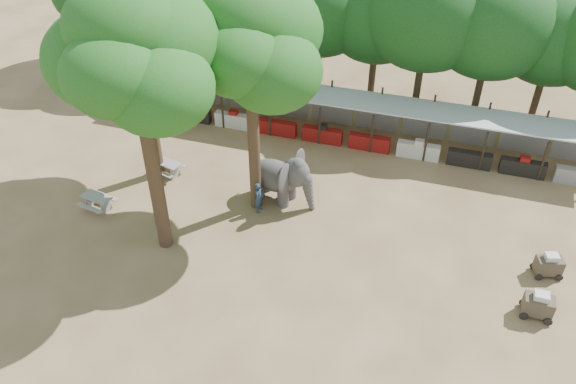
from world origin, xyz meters
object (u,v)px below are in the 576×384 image
(picnic_table_near, at_px, (97,201))
(picnic_table_far, at_px, (168,166))
(elephant, at_px, (282,177))
(yard_tree_left, at_px, (135,26))
(cart_front, at_px, (538,305))
(handler, at_px, (259,198))
(yard_tree_center, at_px, (133,55))
(yard_tree_back, at_px, (248,42))
(cart_back, at_px, (549,265))

(picnic_table_near, height_order, picnic_table_far, picnic_table_near)
(picnic_table_near, bearing_deg, picnic_table_far, 72.83)
(picnic_table_far, bearing_deg, elephant, 12.89)
(yard_tree_left, distance_m, cart_front, 21.27)
(yard_tree_left, distance_m, handler, 9.92)
(yard_tree_center, relative_size, elephant, 3.24)
(picnic_table_near, bearing_deg, handler, 26.20)
(elephant, relative_size, picnic_table_far, 2.01)
(picnic_table_far, bearing_deg, yard_tree_back, 5.42)
(yard_tree_center, xyz_separation_m, cart_front, (16.35, 0.49, -8.60))
(elephant, height_order, picnic_table_far, elephant)
(handler, xyz_separation_m, cart_front, (12.91, -2.93, -0.22))
(yard_tree_left, bearing_deg, handler, -13.79)
(elephant, distance_m, picnic_table_far, 6.66)
(handler, bearing_deg, cart_front, -95.89)
(cart_back, bearing_deg, picnic_table_far, 158.45)
(yard_tree_center, xyz_separation_m, elephant, (4.23, 4.66, -7.82))
(yard_tree_center, bearing_deg, picnic_table_far, 115.74)
(elephant, height_order, cart_back, elephant)
(handler, bearing_deg, picnic_table_near, 113.37)
(picnic_table_near, height_order, cart_front, cart_front)
(picnic_table_near, bearing_deg, cart_front, 7.95)
(elephant, distance_m, cart_front, 12.85)
(yard_tree_left, xyz_separation_m, yard_tree_center, (3.00, -5.00, 1.01))
(yard_tree_back, distance_m, handler, 7.75)
(picnic_table_near, bearing_deg, yard_tree_center, -5.02)
(yard_tree_back, distance_m, cart_back, 16.02)
(yard_tree_left, bearing_deg, cart_back, -5.60)
(yard_tree_center, distance_m, picnic_table_far, 10.28)
(handler, bearing_deg, yard_tree_center, 141.68)
(yard_tree_left, height_order, elephant, yard_tree_left)
(picnic_table_near, xyz_separation_m, picnic_table_far, (1.92, 3.79, -0.00))
(yard_tree_center, relative_size, picnic_table_near, 6.86)
(yard_tree_left, height_order, cart_front, yard_tree_left)
(handler, height_order, cart_back, handler)
(yard_tree_back, xyz_separation_m, elephant, (1.23, 0.66, -7.16))
(handler, relative_size, cart_back, 1.22)
(cart_back, bearing_deg, yard_tree_center, 174.26)
(handler, xyz_separation_m, picnic_table_near, (-7.74, -2.29, -0.33))
(cart_front, bearing_deg, yard_tree_left, 167.18)
(yard_tree_center, xyz_separation_m, yard_tree_back, (3.00, 4.00, -0.67))
(cart_front, bearing_deg, yard_tree_back, 165.56)
(yard_tree_back, bearing_deg, yard_tree_left, 170.54)
(yard_tree_center, relative_size, handler, 7.25)
(cart_front, bearing_deg, picnic_table_near, 178.52)
(yard_tree_center, height_order, cart_front, yard_tree_center)
(yard_tree_center, xyz_separation_m, picnic_table_far, (-2.37, 4.92, -8.70))
(yard_tree_back, bearing_deg, picnic_table_far, 170.27)
(cart_front, bearing_deg, handler, 167.51)
(yard_tree_back, height_order, handler, yard_tree_back)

